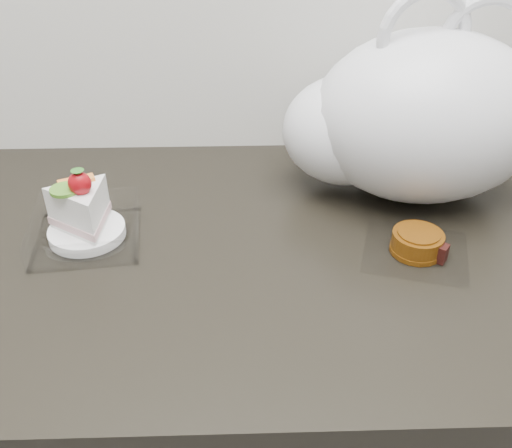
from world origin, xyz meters
TOP-DOWN VIEW (x-y plane):
  - counter at (0.00, 1.69)m, footprint 2.04×0.64m
  - cake_tray at (-0.23, 1.70)m, footprint 0.16×0.16m
  - mooncake_wrap at (0.23, 1.66)m, footprint 0.17×0.17m
  - plastic_bag at (0.25, 1.83)m, footprint 0.40×0.28m

SIDE VIEW (x-z plane):
  - counter at x=0.00m, z-range 0.00..0.90m
  - mooncake_wrap at x=0.23m, z-range 0.90..0.93m
  - cake_tray at x=-0.23m, z-range 0.87..0.99m
  - plastic_bag at x=0.25m, z-range 0.87..1.19m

